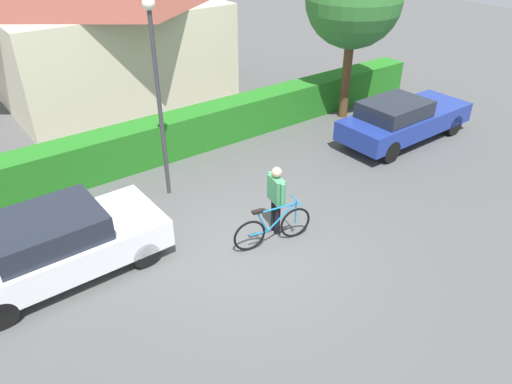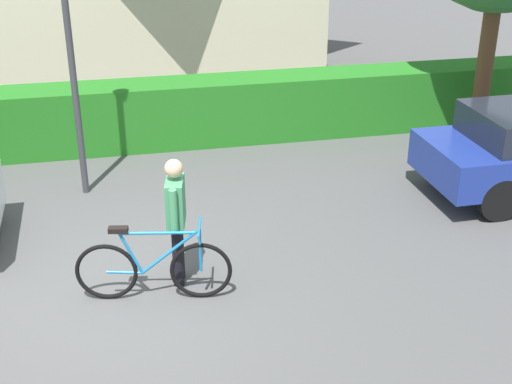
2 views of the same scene
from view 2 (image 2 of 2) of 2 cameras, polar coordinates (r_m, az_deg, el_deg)
ground_plane at (r=8.51m, az=-11.24°, el=-8.58°), size 60.00×60.00×0.00m
hedge_row at (r=12.80m, az=-12.30°, el=5.92°), size 20.71×0.90×1.16m
bicycle at (r=8.25m, az=-8.32°, el=-6.18°), size 1.80×0.55×0.95m
person_rider at (r=8.28m, az=-6.52°, el=-1.68°), size 0.28×0.65×1.61m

